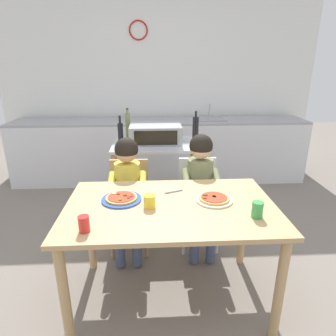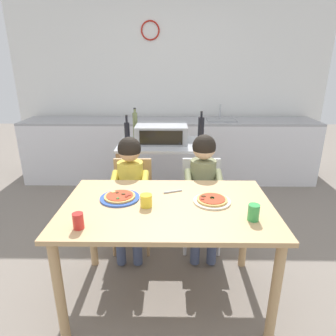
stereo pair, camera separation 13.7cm
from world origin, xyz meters
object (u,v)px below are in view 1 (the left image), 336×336
object	(u,v)px
bottle_dark_olive_oil	(195,131)
pizza_plate_blue_rimmed	(122,199)
kitchen_island_cart	(157,169)
drinking_cup_red	(84,224)
toaster_oven	(156,134)
serving_spoon	(174,191)
pizza_plate_cream	(214,199)
dining_chair_right	(198,196)
child_in_olive_shirt	(201,180)
bottle_slim_sauce	(128,125)
child_in_yellow_shirt	(127,183)
dining_chair_left	(129,199)
bottle_tall_green_wine	(120,132)
dining_table	(170,218)
drinking_cup_green	(257,210)
drinking_cup_yellow	(150,201)

from	to	relation	value
bottle_dark_olive_oil	pizza_plate_blue_rimmed	xyz separation A→B (m)	(-0.64, -0.97, -0.24)
kitchen_island_cart	drinking_cup_red	world-z (taller)	kitchen_island_cart
toaster_oven	serving_spoon	world-z (taller)	toaster_oven
pizza_plate_cream	drinking_cup_red	distance (m)	0.86
kitchen_island_cart	pizza_plate_blue_rimmed	bearing A→B (deg)	-103.35
dining_chair_right	serving_spoon	xyz separation A→B (m)	(-0.26, -0.50, 0.28)
child_in_olive_shirt	drinking_cup_red	world-z (taller)	child_in_olive_shirt
bottle_slim_sauce	child_in_yellow_shirt	xyz separation A→B (m)	(0.04, -0.87, -0.32)
toaster_oven	dining_chair_left	bearing A→B (deg)	-115.13
bottle_tall_green_wine	pizza_plate_blue_rimmed	size ratio (longest dim) A/B	1.02
dining_table	child_in_yellow_shirt	xyz separation A→B (m)	(-0.33, 0.57, 0.02)
toaster_oven	bottle_slim_sauce	bearing A→B (deg)	143.77
dining_chair_right	drinking_cup_red	bearing A→B (deg)	-128.51
bottle_dark_olive_oil	child_in_olive_shirt	distance (m)	0.57
kitchen_island_cart	dining_chair_left	xyz separation A→B (m)	(-0.26, -0.51, -0.09)
dining_table	pizza_plate_cream	size ratio (longest dim) A/B	5.52
toaster_oven	child_in_yellow_shirt	size ratio (longest dim) A/B	0.50
bottle_slim_sauce	drinking_cup_green	distance (m)	1.86
dining_chair_right	pizza_plate_cream	bearing A→B (deg)	-90.03
pizza_plate_blue_rimmed	drinking_cup_red	bearing A→B (deg)	-113.63
kitchen_island_cart	bottle_tall_green_wine	world-z (taller)	bottle_tall_green_wine
drinking_cup_red	dining_chair_left	bearing A→B (deg)	80.34
dining_chair_left	dining_chair_right	xyz separation A→B (m)	(0.63, 0.01, 0.00)
bottle_slim_sauce	dining_table	world-z (taller)	bottle_slim_sauce
child_in_olive_shirt	pizza_plate_cream	bearing A→B (deg)	-90.04
serving_spoon	bottle_dark_olive_oil	bearing A→B (deg)	72.33
bottle_dark_olive_oil	dining_table	bearing A→B (deg)	-106.31
drinking_cup_yellow	drinking_cup_green	bearing A→B (deg)	-14.56
drinking_cup_green	dining_table	bearing A→B (deg)	159.54
kitchen_island_cart	drinking_cup_yellow	distance (m)	1.24
bottle_slim_sauce	dining_table	xyz separation A→B (m)	(0.37, -1.44, -0.35)
drinking_cup_green	kitchen_island_cart	bearing A→B (deg)	112.53
drinking_cup_yellow	child_in_olive_shirt	bearing A→B (deg)	54.40
bottle_tall_green_wine	dining_chair_right	distance (m)	1.05
child_in_olive_shirt	pizza_plate_blue_rimmed	xyz separation A→B (m)	(-0.63, -0.50, 0.08)
bottle_slim_sauce	drinking_cup_red	size ratio (longest dim) A/B	3.45
dining_chair_left	serving_spoon	xyz separation A→B (m)	(0.36, -0.49, 0.28)
kitchen_island_cart	child_in_olive_shirt	size ratio (longest dim) A/B	0.86
toaster_oven	drinking_cup_yellow	bearing A→B (deg)	-92.74
bottle_slim_sauce	child_in_olive_shirt	xyz separation A→B (m)	(0.67, -0.85, -0.31)
bottle_dark_olive_oil	drinking_cup_red	size ratio (longest dim) A/B	3.73
bottle_tall_green_wine	serving_spoon	world-z (taller)	bottle_tall_green_wine
child_in_olive_shirt	drinking_cup_red	distance (m)	1.19
pizza_plate_cream	drinking_cup_yellow	world-z (taller)	drinking_cup_yellow
dining_chair_right	child_in_yellow_shirt	size ratio (longest dim) A/B	0.78
bottle_dark_olive_oil	drinking_cup_yellow	xyz separation A→B (m)	(-0.45, -1.08, -0.21)
serving_spoon	drinking_cup_yellow	bearing A→B (deg)	-127.89
drinking_cup_green	child_in_olive_shirt	bearing A→B (deg)	105.28
pizza_plate_blue_rimmed	serving_spoon	distance (m)	0.38
dining_table	drinking_cup_red	size ratio (longest dim) A/B	14.78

